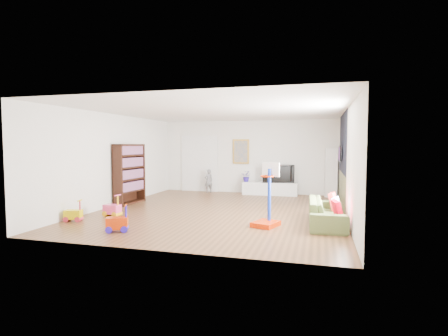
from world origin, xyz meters
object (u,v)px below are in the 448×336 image
(sofa, at_px, (327,212))
(bookshelf, at_px, (130,174))
(basketball_hoop, at_px, (266,195))
(media_console, at_px, (270,189))

(sofa, bearing_deg, bookshelf, 75.10)
(basketball_hoop, bearing_deg, sofa, 42.16)
(media_console, xyz_separation_m, sofa, (1.88, -4.33, 0.06))
(media_console, height_order, bookshelf, bookshelf)
(media_console, bearing_deg, basketball_hoop, -84.02)
(sofa, distance_m, basketball_hoop, 1.47)
(media_console, relative_size, bookshelf, 1.07)
(media_console, xyz_separation_m, basketball_hoop, (0.58, -4.86, 0.48))
(sofa, xyz_separation_m, basketball_hoop, (-1.31, -0.53, 0.42))
(bookshelf, distance_m, basketball_hoop, 4.84)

